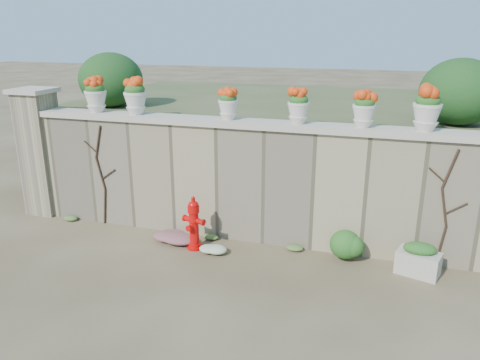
% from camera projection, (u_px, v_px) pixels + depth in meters
% --- Properties ---
extents(ground, '(80.00, 80.00, 0.00)m').
position_uv_depth(ground, '(207.00, 286.00, 6.76)').
color(ground, '#4B3C25').
rests_on(ground, ground).
extents(stone_wall, '(8.00, 0.40, 2.00)m').
position_uv_depth(stone_wall, '(243.00, 183.00, 8.09)').
color(stone_wall, '#968864').
rests_on(stone_wall, ground).
extents(wall_cap, '(8.10, 0.52, 0.10)m').
position_uv_depth(wall_cap, '(243.00, 123.00, 7.77)').
color(wall_cap, '#B8AF9B').
rests_on(wall_cap, stone_wall).
extents(gate_pillar, '(0.72, 0.72, 2.48)m').
position_uv_depth(gate_pillar, '(41.00, 151.00, 9.17)').
color(gate_pillar, '#968864').
rests_on(gate_pillar, ground).
extents(raised_fill, '(9.00, 6.00, 2.00)m').
position_uv_depth(raised_fill, '(282.00, 143.00, 11.00)').
color(raised_fill, '#384C23').
rests_on(raised_fill, ground).
extents(back_shrub_left, '(1.30, 1.30, 1.10)m').
position_uv_depth(back_shrub_left, '(111.00, 80.00, 9.60)').
color(back_shrub_left, '#143814').
rests_on(back_shrub_left, raised_fill).
extents(back_shrub_right, '(1.30, 1.30, 1.10)m').
position_uv_depth(back_shrub_right, '(460.00, 92.00, 7.75)').
color(back_shrub_right, '#143814').
rests_on(back_shrub_right, raised_fill).
extents(vine_left, '(0.60, 0.04, 1.91)m').
position_uv_depth(vine_left, '(101.00, 174.00, 8.64)').
color(vine_left, black).
rests_on(vine_left, ground).
extents(vine_right, '(0.60, 0.04, 1.91)m').
position_uv_depth(vine_right, '(445.00, 208.00, 6.99)').
color(vine_right, black).
rests_on(vine_right, ground).
extents(fire_hydrant, '(0.40, 0.29, 0.93)m').
position_uv_depth(fire_hydrant, '(194.00, 223.00, 7.79)').
color(fire_hydrant, red).
rests_on(fire_hydrant, ground).
extents(planter_box, '(0.69, 0.53, 0.51)m').
position_uv_depth(planter_box, '(419.00, 260.00, 7.03)').
color(planter_box, '#B8AF9B').
rests_on(planter_box, ground).
extents(green_shrub, '(0.65, 0.59, 0.62)m').
position_uv_depth(green_shrub, '(348.00, 244.00, 7.37)').
color(green_shrub, '#1E5119').
rests_on(green_shrub, ground).
extents(magenta_clump, '(0.82, 0.55, 0.22)m').
position_uv_depth(magenta_clump, '(175.00, 236.00, 8.15)').
color(magenta_clump, '#AE226B').
rests_on(magenta_clump, ground).
extents(white_flowers, '(0.50, 0.40, 0.18)m').
position_uv_depth(white_flowers, '(215.00, 248.00, 7.73)').
color(white_flowers, white).
rests_on(white_flowers, ground).
extents(urn_pot_0, '(0.40, 0.40, 0.62)m').
position_uv_depth(urn_pot_0, '(96.00, 95.00, 8.44)').
color(urn_pot_0, beige).
rests_on(urn_pot_0, wall_cap).
extents(urn_pot_1, '(0.41, 0.41, 0.64)m').
position_uv_depth(urn_pot_1, '(135.00, 97.00, 8.21)').
color(urn_pot_1, beige).
rests_on(urn_pot_1, wall_cap).
extents(urn_pot_2, '(0.34, 0.34, 0.53)m').
position_uv_depth(urn_pot_2, '(228.00, 104.00, 7.74)').
color(urn_pot_2, beige).
rests_on(urn_pot_2, wall_cap).
extents(urn_pot_3, '(0.35, 0.35, 0.55)m').
position_uv_depth(urn_pot_3, '(298.00, 107.00, 7.41)').
color(urn_pot_3, beige).
rests_on(urn_pot_3, wall_cap).
extents(urn_pot_4, '(0.35, 0.35, 0.56)m').
position_uv_depth(urn_pot_4, '(364.00, 109.00, 7.13)').
color(urn_pot_4, beige).
rests_on(urn_pot_4, wall_cap).
extents(urn_pot_5, '(0.41, 0.41, 0.65)m').
position_uv_depth(urn_pot_5, '(427.00, 109.00, 6.86)').
color(urn_pot_5, beige).
rests_on(urn_pot_5, wall_cap).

